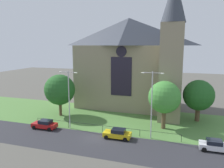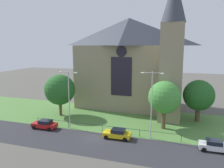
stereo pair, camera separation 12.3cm
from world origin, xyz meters
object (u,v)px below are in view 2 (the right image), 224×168
Objects in this scene: streetlamp_far at (152,98)px; parked_car_white at (215,146)px; parked_car_red at (45,124)px; streetlamp_near at (69,93)px; church_building at (131,62)px; tree_right_near at (164,97)px; tree_right_far at (199,95)px; tree_left_near at (60,90)px; parked_car_yellow at (117,134)px.

parked_car_white is at bearing -9.17° from streetlamp_far.
streetlamp_near is at bearing -161.49° from parked_car_red.
streetlamp_near reaches higher than parked_car_red.
church_building is 3.16× the size of tree_right_near.
streetlamp_near is at bearing -152.84° from tree_right_far.
tree_left_near is (-11.93, -10.96, -4.98)m from church_building.
tree_right_far is 0.76× the size of streetlamp_far.
tree_right_near is at bearing -135.22° from parked_car_yellow.
parked_car_red is (-4.02, -1.46, -5.39)m from streetlamp_near.
tree_left_near is 1.98× the size of parked_car_yellow.
tree_left_near is at bearing -137.45° from church_building.
parked_car_white is at bearing -14.64° from tree_left_near.
parked_car_yellow is 13.72m from parked_car_white.
parked_car_red is (-17.84, -1.46, -5.62)m from streetlamp_far.
parked_car_red is (-24.97, -12.21, -4.18)m from tree_right_far.
streetlamp_far is 2.43× the size of parked_car_red.
streetlamp_far is (-7.14, -10.75, 1.44)m from tree_right_far.
church_building is at bearing 42.55° from tree_left_near.
parked_car_white is at bearing -81.83° from tree_right_far.
parked_car_yellow is at bearing -134.18° from tree_right_far.
tree_left_near is 1.07× the size of tree_right_far.
tree_right_far is at bearing -155.43° from parked_car_red.
streetlamp_near reaches higher than tree_right_far.
streetlamp_far is 2.44× the size of parked_car_white.
church_building is 3.11× the size of tree_left_near.
parked_car_yellow is at bearing -134.26° from tree_right_near.
tree_right_far is at bearing 45.90° from tree_right_near.
parked_car_red is at bearing -1.43° from parked_car_yellow.
church_building is 3.33× the size of tree_right_far.
parked_car_red is (-19.29, -6.34, -4.72)m from tree_right_near.
tree_left_near is 20.00m from streetlamp_far.
streetlamp_near is 6.88m from parked_car_red.
parked_car_white is at bearing -48.71° from church_building.
streetlamp_far is at bearing -17.11° from tree_left_near.
parked_car_yellow is at bearing -162.02° from streetlamp_far.
church_building is 15.49m from tree_right_near.
streetlamp_near reaches higher than parked_car_yellow.
streetlamp_far reaches higher than tree_right_far.
church_building is at bearing 156.95° from tree_right_far.
parked_car_yellow is at bearing 179.95° from parked_car_white.
parked_car_white is (16.04, -18.26, -9.53)m from church_building.
parked_car_yellow is (2.31, -18.40, -9.53)m from church_building.
parked_car_white is (27.97, -7.31, -4.55)m from tree_left_near.
streetlamp_near is (-20.96, -10.75, 1.21)m from tree_right_far.
streetlamp_far is (-1.45, -4.88, 0.90)m from tree_right_near.
parked_car_white is (8.88, -1.43, -5.62)m from streetlamp_far.
streetlamp_near reaches higher than tree_left_near.
streetlamp_far is at bearing -0.00° from streetlamp_near.
church_building is 6.15× the size of parked_car_yellow.
streetlamp_far is 2.44× the size of parked_car_yellow.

